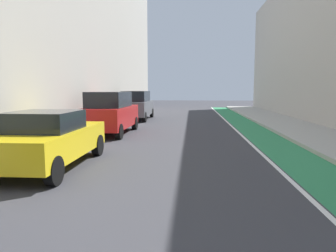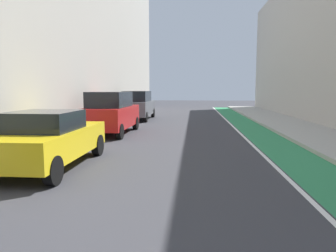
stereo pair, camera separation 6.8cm
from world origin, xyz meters
name	(u,v)px [view 1 (the left image)]	position (x,y,z in m)	size (l,w,h in m)	color
ground_plane	(182,136)	(0.00, 16.60, 0.00)	(90.64, 90.64, 0.00)	#38383D
bike_lane_paint	(255,131)	(3.63, 18.60, 0.00)	(1.60, 41.20, 0.00)	#2D8451
lane_divider_stripe	(237,131)	(2.73, 18.60, 0.00)	(0.12, 41.20, 0.00)	white
sidewalk_right	(302,130)	(5.96, 18.60, 0.07)	(3.07, 41.20, 0.14)	#A8A59E
parked_sedan_yellow_cab	(49,139)	(-3.38, 10.69, 0.78)	(1.87, 4.25, 1.53)	yellow
parked_suv_red	(110,112)	(-3.38, 17.08, 1.01)	(1.91, 4.37, 1.98)	red
parked_suv_gray	(137,105)	(-3.38, 24.08, 1.02)	(1.82, 4.71, 1.98)	#595B60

